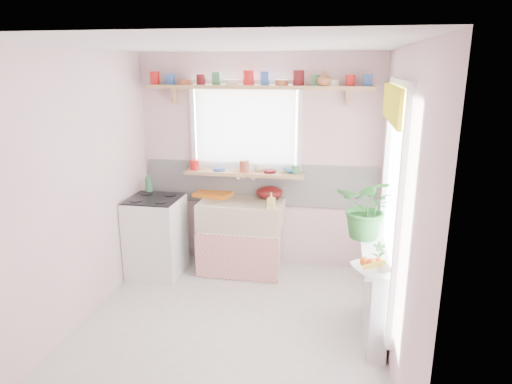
# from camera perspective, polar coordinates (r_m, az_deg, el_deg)

# --- Properties ---
(room) EXTENTS (3.20, 3.20, 3.20)m
(room) POSITION_cam_1_polar(r_m,az_deg,el_deg) (4.54, 6.95, 2.98)
(room) COLOR silver
(room) RESTS_ON ground
(sink_unit) EXTENTS (0.95, 0.65, 1.11)m
(sink_unit) POSITION_cam_1_polar(r_m,az_deg,el_deg) (5.33, -1.84, -5.54)
(sink_unit) COLOR white
(sink_unit) RESTS_ON ground
(cooker) EXTENTS (0.58, 0.58, 0.93)m
(cooker) POSITION_cam_1_polar(r_m,az_deg,el_deg) (5.38, -12.38, -5.39)
(cooker) COLOR white
(cooker) RESTS_ON ground
(radiator_ledge) EXTENTS (0.22, 0.95, 0.78)m
(radiator_ledge) POSITION_cam_1_polar(r_m,az_deg,el_deg) (4.26, 14.70, -12.30)
(radiator_ledge) COLOR white
(radiator_ledge) RESTS_ON ground
(windowsill) EXTENTS (1.40, 0.22, 0.04)m
(windowsill) POSITION_cam_1_polar(r_m,az_deg,el_deg) (5.30, -1.47, 2.34)
(windowsill) COLOR tan
(windowsill) RESTS_ON room
(pine_shelf) EXTENTS (2.52, 0.24, 0.04)m
(pine_shelf) POSITION_cam_1_polar(r_m,az_deg,el_deg) (5.12, 0.11, 12.98)
(pine_shelf) COLOR tan
(pine_shelf) RESTS_ON room
(shelf_crockery) EXTENTS (2.47, 0.11, 0.12)m
(shelf_crockery) POSITION_cam_1_polar(r_m,az_deg,el_deg) (5.12, 0.11, 13.82)
(shelf_crockery) COLOR red
(shelf_crockery) RESTS_ON pine_shelf
(sill_crockery) EXTENTS (1.35, 0.11, 0.12)m
(sill_crockery) POSITION_cam_1_polar(r_m,az_deg,el_deg) (5.28, -1.48, 3.15)
(sill_crockery) COLOR red
(sill_crockery) RESTS_ON windowsill
(dish_tray) EXTENTS (0.48, 0.39, 0.04)m
(dish_tray) POSITION_cam_1_polar(r_m,az_deg,el_deg) (5.47, -5.26, -0.20)
(dish_tray) COLOR orange
(dish_tray) RESTS_ON sink_unit
(colander) EXTENTS (0.33, 0.33, 0.14)m
(colander) POSITION_cam_1_polar(r_m,az_deg,el_deg) (5.32, 1.71, -0.04)
(colander) COLOR #520E0E
(colander) RESTS_ON sink_unit
(jade_plant) EXTENTS (0.68, 0.63, 0.61)m
(jade_plant) POSITION_cam_1_polar(r_m,az_deg,el_deg) (4.36, 13.81, -1.84)
(jade_plant) COLOR #2B6D2C
(jade_plant) RESTS_ON radiator_ledge
(fruit_bowl) EXTENTS (0.39, 0.39, 0.07)m
(fruit_bowl) POSITION_cam_1_polar(r_m,az_deg,el_deg) (3.71, 14.17, -9.45)
(fruit_bowl) COLOR silver
(fruit_bowl) RESTS_ON radiator_ledge
(herb_pot) EXTENTS (0.12, 0.09, 0.20)m
(herb_pot) POSITION_cam_1_polar(r_m,az_deg,el_deg) (3.87, 15.14, -7.45)
(herb_pot) COLOR #35702C
(herb_pot) RESTS_ON radiator_ledge
(soap_bottle_sink) EXTENTS (0.09, 0.09, 0.18)m
(soap_bottle_sink) POSITION_cam_1_polar(r_m,az_deg,el_deg) (4.92, 1.91, -1.11)
(soap_bottle_sink) COLOR #DFD263
(soap_bottle_sink) RESTS_ON sink_unit
(sill_cup) EXTENTS (0.13, 0.13, 0.09)m
(sill_cup) POSITION_cam_1_polar(r_m,az_deg,el_deg) (5.31, 0.40, 3.09)
(sill_cup) COLOR silver
(sill_cup) RESTS_ON windowsill
(sill_bowl) EXTENTS (0.23, 0.23, 0.06)m
(sill_bowl) POSITION_cam_1_polar(r_m,az_deg,el_deg) (5.26, 4.48, 2.77)
(sill_bowl) COLOR teal
(sill_bowl) RESTS_ON windowsill
(shelf_vase) EXTENTS (0.17, 0.17, 0.16)m
(shelf_vase) POSITION_cam_1_polar(r_m,az_deg,el_deg) (4.98, 8.50, 13.87)
(shelf_vase) COLOR #9F5D31
(shelf_vase) RESTS_ON pine_shelf
(cooker_bottle) EXTENTS (0.10, 0.10, 0.24)m
(cooker_bottle) POSITION_cam_1_polar(r_m,az_deg,el_deg) (5.46, -13.29, 1.20)
(cooker_bottle) COLOR #39724C
(cooker_bottle) RESTS_ON cooker
(fruit) EXTENTS (0.20, 0.14, 0.10)m
(fruit) POSITION_cam_1_polar(r_m,az_deg,el_deg) (3.69, 14.32, -8.57)
(fruit) COLOR #F75D14
(fruit) RESTS_ON fruit_bowl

